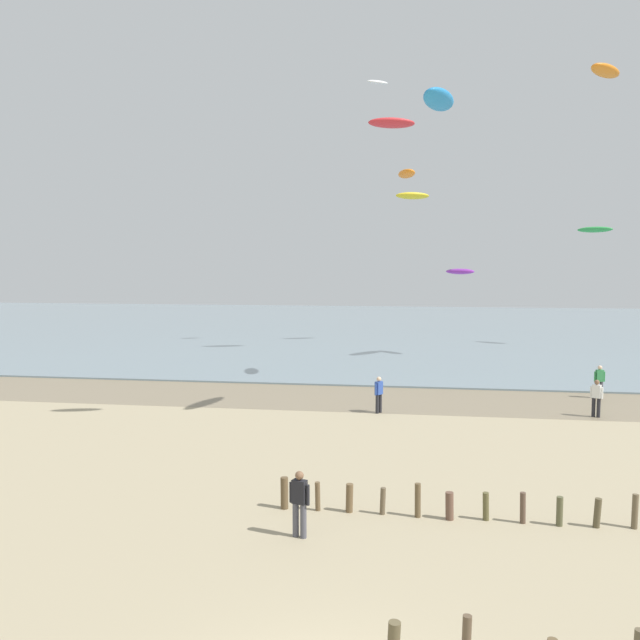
{
  "coord_description": "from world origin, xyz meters",
  "views": [
    {
      "loc": [
        1.31,
        -9.41,
        6.89
      ],
      "look_at": [
        -1.91,
        12.13,
        5.04
      ],
      "focal_mm": 36.71,
      "sensor_mm": 36.0,
      "label": 1
    }
  ],
  "objects_px": {
    "kite_aloft_0": "(378,82)",
    "kite_aloft_1": "(407,174)",
    "person_left_flank": "(599,381)",
    "kite_aloft_8": "(595,230)",
    "person_far_down_beach": "(299,502)",
    "kite_aloft_3": "(439,100)",
    "kite_aloft_5": "(413,196)",
    "person_by_waterline": "(596,397)",
    "kite_aloft_6": "(460,271)",
    "kite_aloft_4": "(392,123)",
    "person_right_flank": "(379,393)",
    "kite_aloft_9": "(605,71)"
  },
  "relations": [
    {
      "from": "kite_aloft_5",
      "to": "kite_aloft_8",
      "type": "height_order",
      "value": "kite_aloft_5"
    },
    {
      "from": "kite_aloft_3",
      "to": "kite_aloft_5",
      "type": "relative_size",
      "value": 1.07
    },
    {
      "from": "person_far_down_beach",
      "to": "kite_aloft_8",
      "type": "xyz_separation_m",
      "value": [
        17.07,
        40.43,
        8.79
      ]
    },
    {
      "from": "person_far_down_beach",
      "to": "kite_aloft_3",
      "type": "bearing_deg",
      "value": 73.62
    },
    {
      "from": "kite_aloft_3",
      "to": "kite_aloft_9",
      "type": "bearing_deg",
      "value": -15.98
    },
    {
      "from": "kite_aloft_1",
      "to": "person_far_down_beach",
      "type": "bearing_deg",
      "value": -20.11
    },
    {
      "from": "kite_aloft_5",
      "to": "kite_aloft_6",
      "type": "xyz_separation_m",
      "value": [
        3.59,
        -7.2,
        -6.3
      ]
    },
    {
      "from": "kite_aloft_4",
      "to": "kite_aloft_6",
      "type": "height_order",
      "value": "kite_aloft_4"
    },
    {
      "from": "kite_aloft_3",
      "to": "kite_aloft_5",
      "type": "xyz_separation_m",
      "value": [
        -1.3,
        28.19,
        -1.04
      ]
    },
    {
      "from": "kite_aloft_5",
      "to": "kite_aloft_9",
      "type": "relative_size",
      "value": 0.84
    },
    {
      "from": "kite_aloft_1",
      "to": "kite_aloft_8",
      "type": "relative_size",
      "value": 0.89
    },
    {
      "from": "kite_aloft_6",
      "to": "person_by_waterline",
      "type": "bearing_deg",
      "value": -31.0
    },
    {
      "from": "person_far_down_beach",
      "to": "kite_aloft_3",
      "type": "relative_size",
      "value": 0.53
    },
    {
      "from": "kite_aloft_8",
      "to": "kite_aloft_4",
      "type": "bearing_deg",
      "value": 52.29
    },
    {
      "from": "kite_aloft_5",
      "to": "kite_aloft_6",
      "type": "height_order",
      "value": "kite_aloft_5"
    },
    {
      "from": "person_right_flank",
      "to": "kite_aloft_3",
      "type": "bearing_deg",
      "value": -35.3
    },
    {
      "from": "kite_aloft_8",
      "to": "person_by_waterline",
      "type": "bearing_deg",
      "value": 104.82
    },
    {
      "from": "kite_aloft_1",
      "to": "kite_aloft_9",
      "type": "height_order",
      "value": "kite_aloft_9"
    },
    {
      "from": "person_by_waterline",
      "to": "kite_aloft_4",
      "type": "relative_size",
      "value": 0.49
    },
    {
      "from": "kite_aloft_4",
      "to": "kite_aloft_5",
      "type": "xyz_separation_m",
      "value": [
        1.51,
        7.42,
        -4.52
      ]
    },
    {
      "from": "person_far_down_beach",
      "to": "kite_aloft_1",
      "type": "bearing_deg",
      "value": 84.36
    },
    {
      "from": "person_by_waterline",
      "to": "kite_aloft_1",
      "type": "relative_size",
      "value": 0.69
    },
    {
      "from": "kite_aloft_0",
      "to": "kite_aloft_1",
      "type": "relative_size",
      "value": 0.74
    },
    {
      "from": "person_by_waterline",
      "to": "kite_aloft_5",
      "type": "xyz_separation_m",
      "value": [
        -8.58,
        25.79,
        11.75
      ]
    },
    {
      "from": "person_left_flank",
      "to": "person_far_down_beach",
      "type": "bearing_deg",
      "value": -122.39
    },
    {
      "from": "person_by_waterline",
      "to": "kite_aloft_8",
      "type": "xyz_separation_m",
      "value": [
        6.14,
        25.6,
        8.79
      ]
    },
    {
      "from": "kite_aloft_5",
      "to": "kite_aloft_8",
      "type": "xyz_separation_m",
      "value": [
        14.72,
        -0.2,
        -2.96
      ]
    },
    {
      "from": "person_by_waterline",
      "to": "kite_aloft_4",
      "type": "xyz_separation_m",
      "value": [
        -10.09,
        18.38,
        16.27
      ]
    },
    {
      "from": "kite_aloft_0",
      "to": "kite_aloft_4",
      "type": "height_order",
      "value": "kite_aloft_0"
    },
    {
      "from": "kite_aloft_1",
      "to": "kite_aloft_5",
      "type": "distance_m",
      "value": 18.58
    },
    {
      "from": "kite_aloft_9",
      "to": "kite_aloft_1",
      "type": "bearing_deg",
      "value": -19.85
    },
    {
      "from": "kite_aloft_0",
      "to": "kite_aloft_8",
      "type": "bearing_deg",
      "value": -21.24
    },
    {
      "from": "person_far_down_beach",
      "to": "kite_aloft_5",
      "type": "xyz_separation_m",
      "value": [
        2.35,
        40.62,
        11.75
      ]
    },
    {
      "from": "person_right_flank",
      "to": "kite_aloft_4",
      "type": "xyz_separation_m",
      "value": [
        -0.31,
        19.01,
        16.27
      ]
    },
    {
      "from": "person_by_waterline",
      "to": "person_left_flank",
      "type": "relative_size",
      "value": 1.0
    },
    {
      "from": "person_right_flank",
      "to": "person_far_down_beach",
      "type": "bearing_deg",
      "value": -94.66
    },
    {
      "from": "person_left_flank",
      "to": "kite_aloft_8",
      "type": "xyz_separation_m",
      "value": [
        4.86,
        21.18,
        8.79
      ]
    },
    {
      "from": "person_by_waterline",
      "to": "person_left_flank",
      "type": "distance_m",
      "value": 4.6
    },
    {
      "from": "kite_aloft_8",
      "to": "kite_aloft_9",
      "type": "bearing_deg",
      "value": 105.75
    },
    {
      "from": "person_left_flank",
      "to": "kite_aloft_0",
      "type": "xyz_separation_m",
      "value": [
        -12.69,
        18.34,
        20.4
      ]
    },
    {
      "from": "kite_aloft_4",
      "to": "person_left_flank",
      "type": "bearing_deg",
      "value": -67.58
    },
    {
      "from": "kite_aloft_0",
      "to": "kite_aloft_4",
      "type": "relative_size",
      "value": 0.52
    },
    {
      "from": "kite_aloft_3",
      "to": "kite_aloft_6",
      "type": "xyz_separation_m",
      "value": [
        2.28,
        20.99,
        -7.34
      ]
    },
    {
      "from": "kite_aloft_0",
      "to": "kite_aloft_5",
      "type": "distance_m",
      "value": 9.59
    },
    {
      "from": "kite_aloft_6",
      "to": "person_left_flank",
      "type": "bearing_deg",
      "value": -22.17
    },
    {
      "from": "person_left_flank",
      "to": "kite_aloft_4",
      "type": "bearing_deg",
      "value": 129.14
    },
    {
      "from": "kite_aloft_1",
      "to": "kite_aloft_3",
      "type": "distance_m",
      "value": 9.89
    },
    {
      "from": "kite_aloft_5",
      "to": "kite_aloft_4",
      "type": "bearing_deg",
      "value": 54.59
    },
    {
      "from": "kite_aloft_1",
      "to": "kite_aloft_8",
      "type": "distance_m",
      "value": 23.75
    },
    {
      "from": "kite_aloft_5",
      "to": "person_far_down_beach",
      "type": "bearing_deg",
      "value": 62.77
    }
  ]
}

